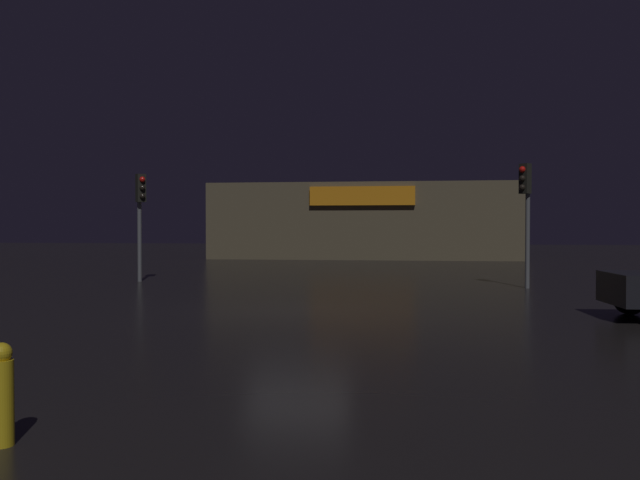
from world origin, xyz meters
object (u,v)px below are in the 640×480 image
traffic_signal_main (140,207)px  fire_hydrant (2,395)px  store_building (365,221)px  traffic_signal_opposite (526,201)px

traffic_signal_main → fire_hydrant: bearing=-71.2°
traffic_signal_main → fire_hydrant: traffic_signal_main is taller
store_building → fire_hydrant: size_ratio=20.02×
traffic_signal_main → traffic_signal_opposite: bearing=-3.7°
store_building → fire_hydrant: bearing=-91.7°
fire_hydrant → traffic_signal_opposite: bearing=65.4°
traffic_signal_opposite → fire_hydrant: size_ratio=4.23×
traffic_signal_opposite → fire_hydrant: bearing=-114.6°
traffic_signal_main → fire_hydrant: size_ratio=4.10×
store_building → traffic_signal_main: size_ratio=4.89×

